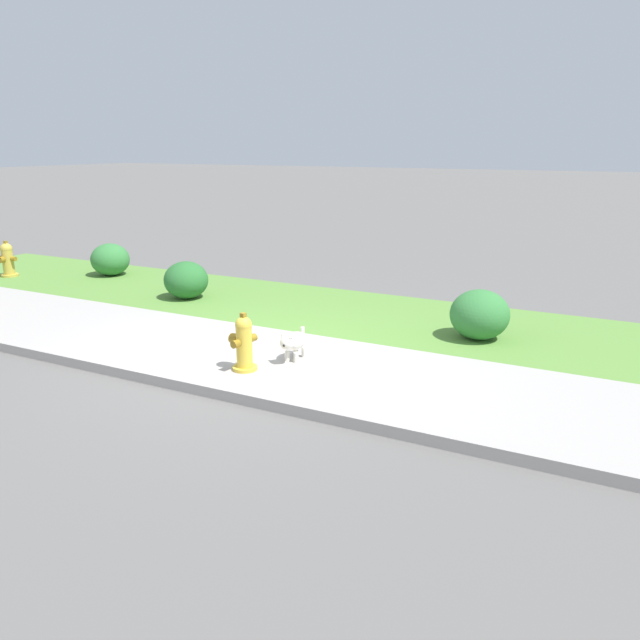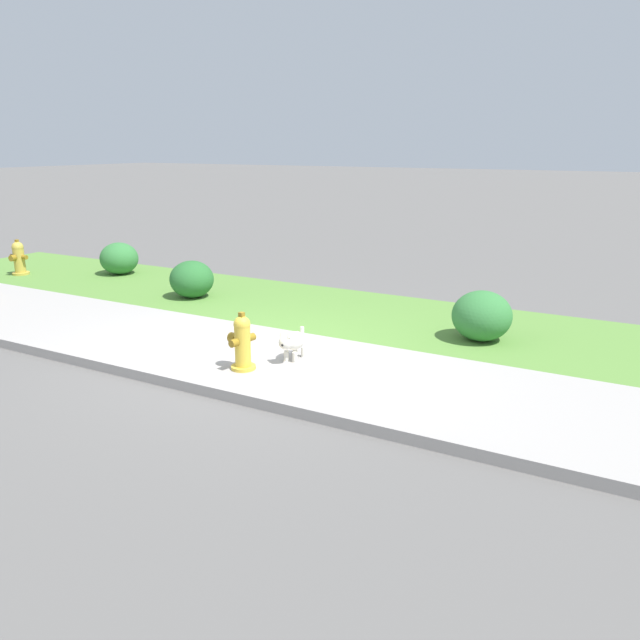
{
  "view_description": "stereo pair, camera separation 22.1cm",
  "coord_description": "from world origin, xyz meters",
  "px_view_note": "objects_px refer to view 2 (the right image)",
  "views": [
    {
      "loc": [
        4.01,
        -6.08,
        2.53
      ],
      "look_at": [
        0.57,
        0.61,
        0.4
      ],
      "focal_mm": 35.0,
      "sensor_mm": 36.0,
      "label": 1
    },
    {
      "loc": [
        4.21,
        -5.98,
        2.53
      ],
      "look_at": [
        0.57,
        0.61,
        0.4
      ],
      "focal_mm": 35.0,
      "sensor_mm": 36.0,
      "label": 2
    }
  ],
  "objects_px": {
    "shrub_bush_far_verge": "(192,279)",
    "small_white_dog": "(293,342)",
    "shrub_bush_near_lamp": "(119,258)",
    "fire_hydrant_at_driveway": "(242,343)",
    "fire_hydrant_near_corner": "(19,258)",
    "shrub_bush_mid_verge": "(482,316)"
  },
  "relations": [
    {
      "from": "fire_hydrant_at_driveway",
      "to": "shrub_bush_far_verge",
      "type": "bearing_deg",
      "value": 57.67
    },
    {
      "from": "shrub_bush_mid_verge",
      "to": "shrub_bush_far_verge",
      "type": "xyz_separation_m",
      "value": [
        -4.95,
        0.02,
        -0.02
      ]
    },
    {
      "from": "shrub_bush_far_verge",
      "to": "shrub_bush_mid_verge",
      "type": "bearing_deg",
      "value": -0.22
    },
    {
      "from": "shrub_bush_far_verge",
      "to": "small_white_dog",
      "type": "bearing_deg",
      "value": -31.32
    },
    {
      "from": "fire_hydrant_near_corner",
      "to": "shrub_bush_mid_verge",
      "type": "height_order",
      "value": "fire_hydrant_near_corner"
    },
    {
      "from": "shrub_bush_far_verge",
      "to": "shrub_bush_near_lamp",
      "type": "xyz_separation_m",
      "value": [
        -2.57,
        0.84,
        0.0
      ]
    },
    {
      "from": "shrub_bush_mid_verge",
      "to": "fire_hydrant_at_driveway",
      "type": "bearing_deg",
      "value": -130.71
    },
    {
      "from": "small_white_dog",
      "to": "shrub_bush_near_lamp",
      "type": "distance_m",
      "value": 6.38
    },
    {
      "from": "fire_hydrant_near_corner",
      "to": "shrub_bush_mid_verge",
      "type": "relative_size",
      "value": 0.9
    },
    {
      "from": "fire_hydrant_near_corner",
      "to": "small_white_dog",
      "type": "relative_size",
      "value": 1.34
    },
    {
      "from": "fire_hydrant_at_driveway",
      "to": "shrub_bush_near_lamp",
      "type": "distance_m",
      "value": 6.34
    },
    {
      "from": "fire_hydrant_at_driveway",
      "to": "shrub_bush_far_verge",
      "type": "height_order",
      "value": "fire_hydrant_at_driveway"
    },
    {
      "from": "shrub_bush_near_lamp",
      "to": "fire_hydrant_near_corner",
      "type": "bearing_deg",
      "value": -149.57
    },
    {
      "from": "fire_hydrant_at_driveway",
      "to": "shrub_bush_near_lamp",
      "type": "height_order",
      "value": "fire_hydrant_at_driveway"
    },
    {
      "from": "small_white_dog",
      "to": "shrub_bush_near_lamp",
      "type": "height_order",
      "value": "shrub_bush_near_lamp"
    },
    {
      "from": "small_white_dog",
      "to": "shrub_bush_mid_verge",
      "type": "bearing_deg",
      "value": 135.22
    },
    {
      "from": "fire_hydrant_near_corner",
      "to": "shrub_bush_near_lamp",
      "type": "height_order",
      "value": "fire_hydrant_near_corner"
    },
    {
      "from": "small_white_dog",
      "to": "shrub_bush_mid_verge",
      "type": "height_order",
      "value": "shrub_bush_mid_verge"
    },
    {
      "from": "fire_hydrant_at_driveway",
      "to": "shrub_bush_far_verge",
      "type": "distance_m",
      "value": 3.76
    },
    {
      "from": "fire_hydrant_at_driveway",
      "to": "small_white_dog",
      "type": "relative_size",
      "value": 1.31
    },
    {
      "from": "small_white_dog",
      "to": "fire_hydrant_at_driveway",
      "type": "bearing_deg",
      "value": -34.71
    },
    {
      "from": "shrub_bush_near_lamp",
      "to": "shrub_bush_mid_verge",
      "type": "bearing_deg",
      "value": -6.48
    }
  ]
}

